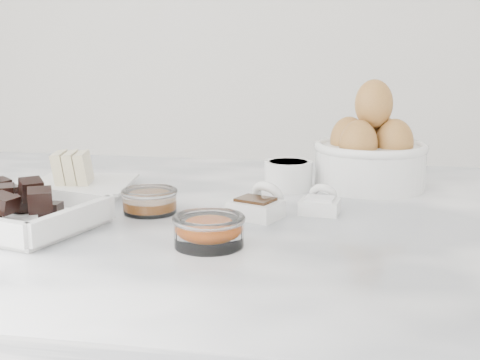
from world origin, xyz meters
name	(u,v)px	position (x,y,z in m)	size (l,w,h in m)	color
marble_slab	(221,227)	(0.00, 0.00, 0.92)	(1.20, 0.80, 0.04)	white
chocolate_dish	(11,208)	(-0.24, -0.11, 0.96)	(0.24, 0.21, 0.06)	white
butter_plate	(80,179)	(-0.24, 0.09, 0.96)	(0.17, 0.17, 0.06)	white
sugar_ramekin	(288,174)	(0.07, 0.16, 0.96)	(0.07, 0.07, 0.04)	white
egg_bowl	(370,153)	(0.20, 0.20, 0.99)	(0.18, 0.18, 0.17)	white
honey_bowl	(150,200)	(-0.10, -0.02, 0.96)	(0.08, 0.08, 0.03)	white
zest_bowl	(209,229)	(0.02, -0.15, 0.96)	(0.08, 0.08, 0.04)	white
vanilla_spoon	(259,205)	(0.05, -0.01, 0.96)	(0.08, 0.09, 0.05)	white
salt_spoon	(321,203)	(0.13, 0.03, 0.95)	(0.06, 0.07, 0.04)	white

